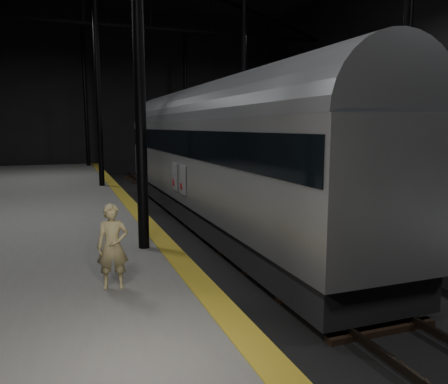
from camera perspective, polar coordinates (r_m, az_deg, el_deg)
ground at (r=15.81m, az=0.91°, el=-5.75°), size 44.00×44.00×0.00m
platform_right at (r=19.63m, az=21.81°, el=-2.06°), size 9.00×43.80×1.00m
tactile_strip at (r=14.76m, az=-10.95°, el=-2.94°), size 0.50×43.80×0.01m
track at (r=15.80m, az=0.91°, el=-5.51°), size 2.40×43.00×0.24m
train at (r=17.16m, az=-1.40°, el=5.66°), size 3.05×20.39×5.45m
woman at (r=8.13m, az=-14.33°, el=-6.91°), size 0.61×0.45×1.54m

